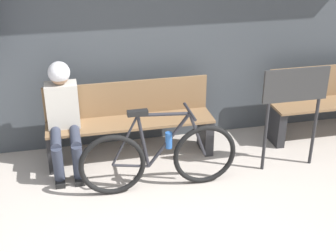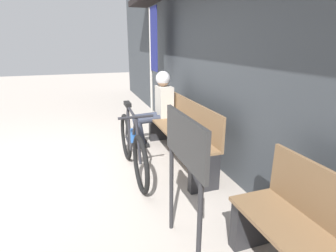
# 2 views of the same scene
# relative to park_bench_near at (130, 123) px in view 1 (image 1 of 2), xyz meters

# --- Properties ---
(storefront_wall) EXTENTS (12.00, 0.56, 3.20)m
(storefront_wall) POSITION_rel_park_bench_near_xyz_m (-0.07, 0.43, 1.24)
(storefront_wall) COLOR #3D4247
(storefront_wall) RESTS_ON ground_plane
(park_bench_near) EXTENTS (1.87, 0.42, 0.87)m
(park_bench_near) POSITION_rel_park_bench_near_xyz_m (0.00, 0.00, 0.00)
(park_bench_near) COLOR brown
(park_bench_near) RESTS_ON ground_plane
(bicycle) EXTENTS (1.62, 0.40, 0.90)m
(bicycle) POSITION_rel_park_bench_near_xyz_m (0.19, -0.74, -0.06)
(bicycle) COLOR black
(bicycle) RESTS_ON ground_plane
(person_seated) EXTENTS (0.34, 0.64, 1.21)m
(person_seated) POSITION_rel_park_bench_near_xyz_m (-0.72, -0.12, 0.28)
(person_seated) COLOR #2D3342
(person_seated) RESTS_ON ground_plane
(signboard) EXTENTS (0.72, 0.04, 1.15)m
(signboard) POSITION_rel_park_bench_near_xyz_m (1.67, -0.62, 0.43)
(signboard) COLOR #232326
(signboard) RESTS_ON ground_plane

